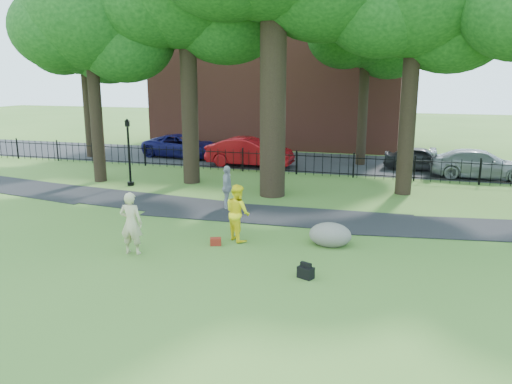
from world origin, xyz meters
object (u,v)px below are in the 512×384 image
(woman, at_px, (131,223))
(man, at_px, (238,212))
(red_sedan, at_px, (250,152))
(lamppost, at_px, (129,153))
(boulder, at_px, (330,233))

(woman, bearing_deg, man, -145.87)
(man, xyz_separation_m, red_sedan, (-3.61, 12.83, -0.09))
(lamppost, bearing_deg, red_sedan, 39.11)
(boulder, height_order, lamppost, lamppost)
(lamppost, bearing_deg, boulder, -49.55)
(man, bearing_deg, boulder, -131.13)
(man, bearing_deg, red_sedan, -32.36)
(red_sedan, bearing_deg, lamppost, 149.49)
(woman, distance_m, lamppost, 9.70)
(red_sedan, bearing_deg, man, -164.12)
(woman, height_order, red_sedan, woman)
(woman, distance_m, boulder, 6.04)
(man, height_order, boulder, man)
(man, bearing_deg, lamppost, 2.37)
(woman, xyz_separation_m, man, (2.58, 2.10, -0.03))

